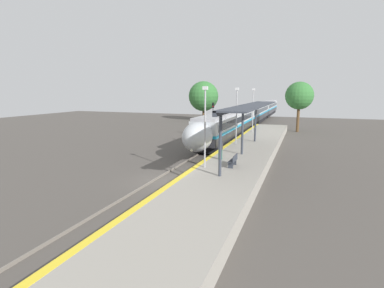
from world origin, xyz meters
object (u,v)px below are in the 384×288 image
(railway_signal, at_px, (213,117))
(lamppost_near, at_px, (205,122))
(person_waiting, at_px, (220,148))
(lamppost_mid, at_px, (237,112))
(platform_bench, at_px, (233,160))
(train, at_px, (253,113))
(lamppost_far, at_px, (253,107))

(railway_signal, bearing_deg, lamppost_near, -75.08)
(person_waiting, distance_m, lamppost_near, 3.78)
(lamppost_mid, bearing_deg, platform_bench, -78.67)
(train, height_order, lamppost_near, lamppost_near)
(train, bearing_deg, lamppost_near, -86.08)
(railway_signal, height_order, lamppost_mid, lamppost_mid)
(train, height_order, person_waiting, train)
(platform_bench, xyz_separation_m, person_waiting, (-1.54, 1.97, 0.43))
(railway_signal, relative_size, lamppost_mid, 0.84)
(platform_bench, distance_m, lamppost_near, 3.55)
(railway_signal, height_order, lamppost_near, lamppost_near)
(lamppost_mid, bearing_deg, train, 95.42)
(train, xyz_separation_m, lamppost_mid, (2.61, -27.46, 2.09))
(person_waiting, relative_size, lamppost_near, 0.30)
(platform_bench, bearing_deg, person_waiting, 128.01)
(train, bearing_deg, railway_signal, -97.57)
(train, distance_m, lamppost_far, 17.26)
(railway_signal, distance_m, lamppost_mid, 10.12)
(platform_bench, height_order, lamppost_mid, lamppost_mid)
(person_waiting, distance_m, lamppost_far, 18.33)
(railway_signal, distance_m, lamppost_near, 19.88)
(person_waiting, distance_m, railway_signal, 17.22)
(lamppost_near, height_order, lamppost_far, same)
(platform_bench, relative_size, lamppost_far, 0.25)
(railway_signal, xyz_separation_m, lamppost_near, (5.11, -19.17, 1.30))
(train, relative_size, lamppost_near, 11.75)
(lamppost_near, xyz_separation_m, lamppost_far, (0.00, 21.05, 0.00))
(railway_signal, xyz_separation_m, lamppost_mid, (5.11, -8.64, 1.30))
(railway_signal, relative_size, lamppost_near, 0.84)
(lamppost_near, bearing_deg, platform_bench, 25.43)
(train, relative_size, platform_bench, 46.19)
(lamppost_mid, height_order, lamppost_far, same)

